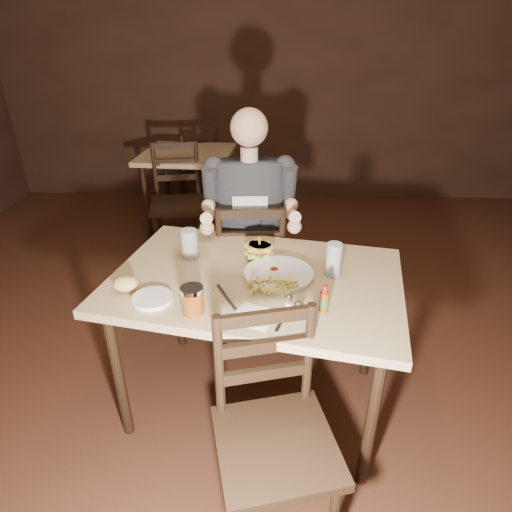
{
  "coord_description": "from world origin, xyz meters",
  "views": [
    {
      "loc": [
        -0.07,
        -1.38,
        1.77
      ],
      "look_at": [
        -0.13,
        0.35,
        0.85
      ],
      "focal_mm": 30.0,
      "sensor_mm": 36.0,
      "label": 1
    }
  ],
  "objects_px": {
    "chair_far": "(250,267)",
    "side_plate": "(152,299)",
    "bg_table": "(188,162)",
    "bg_chair_far": "(198,168)",
    "chair_near": "(276,445)",
    "diner": "(250,196)",
    "glass_left": "(190,244)",
    "syrup_dispenser": "(193,300)",
    "glass_right": "(334,260)",
    "dinner_plate": "(278,275)",
    "bg_chair_near": "(178,204)",
    "main_table": "(256,290)",
    "hot_sauce": "(324,298)"
  },
  "relations": [
    {
      "from": "bg_chair_near",
      "to": "main_table",
      "type": "bearing_deg",
      "value": -76.45
    },
    {
      "from": "diner",
      "to": "chair_far",
      "type": "bearing_deg",
      "value": 90.0
    },
    {
      "from": "chair_far",
      "to": "main_table",
      "type": "bearing_deg",
      "value": 91.01
    },
    {
      "from": "glass_left",
      "to": "syrup_dispenser",
      "type": "height_order",
      "value": "glass_left"
    },
    {
      "from": "bg_chair_near",
      "to": "bg_table",
      "type": "bearing_deg",
      "value": 80.34
    },
    {
      "from": "bg_chair_far",
      "to": "glass_left",
      "type": "height_order",
      "value": "glass_left"
    },
    {
      "from": "syrup_dispenser",
      "to": "bg_chair_far",
      "type": "bearing_deg",
      "value": 110.33
    },
    {
      "from": "glass_right",
      "to": "hot_sauce",
      "type": "relative_size",
      "value": 1.34
    },
    {
      "from": "main_table",
      "to": "side_plate",
      "type": "distance_m",
      "value": 0.48
    },
    {
      "from": "diner",
      "to": "glass_right",
      "type": "bearing_deg",
      "value": -58.36
    },
    {
      "from": "side_plate",
      "to": "chair_near",
      "type": "bearing_deg",
      "value": -40.0
    },
    {
      "from": "bg_chair_near",
      "to": "syrup_dispenser",
      "type": "relative_size",
      "value": 8.14
    },
    {
      "from": "bg_table",
      "to": "bg_chair_far",
      "type": "relative_size",
      "value": 0.94
    },
    {
      "from": "bg_table",
      "to": "chair_far",
      "type": "xyz_separation_m",
      "value": [
        0.65,
        -1.57,
        -0.22
      ]
    },
    {
      "from": "bg_chair_far",
      "to": "syrup_dispenser",
      "type": "relative_size",
      "value": 7.84
    },
    {
      "from": "diner",
      "to": "glass_left",
      "type": "bearing_deg",
      "value": -127.72
    },
    {
      "from": "hot_sauce",
      "to": "glass_right",
      "type": "bearing_deg",
      "value": 76.11
    },
    {
      "from": "glass_right",
      "to": "syrup_dispenser",
      "type": "relative_size",
      "value": 1.37
    },
    {
      "from": "bg_chair_far",
      "to": "syrup_dispenser",
      "type": "height_order",
      "value": "bg_chair_far"
    },
    {
      "from": "chair_near",
      "to": "side_plate",
      "type": "distance_m",
      "value": 0.75
    },
    {
      "from": "bg_table",
      "to": "glass_left",
      "type": "bearing_deg",
      "value": -79.35
    },
    {
      "from": "dinner_plate",
      "to": "diner",
      "type": "bearing_deg",
      "value": 105.15
    },
    {
      "from": "main_table",
      "to": "bg_chair_near",
      "type": "xyz_separation_m",
      "value": [
        -0.71,
        1.65,
        -0.22
      ]
    },
    {
      "from": "main_table",
      "to": "syrup_dispenser",
      "type": "bearing_deg",
      "value": -129.69
    },
    {
      "from": "bg_chair_far",
      "to": "hot_sauce",
      "type": "height_order",
      "value": "bg_chair_far"
    },
    {
      "from": "chair_far",
      "to": "dinner_plate",
      "type": "relative_size",
      "value": 2.99
    },
    {
      "from": "syrup_dispenser",
      "to": "chair_far",
      "type": "bearing_deg",
      "value": 90.44
    },
    {
      "from": "bg_table",
      "to": "chair_near",
      "type": "height_order",
      "value": "chair_near"
    },
    {
      "from": "glass_right",
      "to": "hot_sauce",
      "type": "xyz_separation_m",
      "value": [
        -0.07,
        -0.28,
        -0.02
      ]
    },
    {
      "from": "glass_left",
      "to": "dinner_plate",
      "type": "bearing_deg",
      "value": -21.38
    },
    {
      "from": "chair_far",
      "to": "side_plate",
      "type": "distance_m",
      "value": 0.97
    },
    {
      "from": "glass_right",
      "to": "dinner_plate",
      "type": "bearing_deg",
      "value": -175.18
    },
    {
      "from": "diner",
      "to": "side_plate",
      "type": "height_order",
      "value": "diner"
    },
    {
      "from": "main_table",
      "to": "syrup_dispenser",
      "type": "height_order",
      "value": "syrup_dispenser"
    },
    {
      "from": "bg_chair_far",
      "to": "side_plate",
      "type": "relative_size",
      "value": 5.55
    },
    {
      "from": "diner",
      "to": "glass_left",
      "type": "relative_size",
      "value": 6.35
    },
    {
      "from": "main_table",
      "to": "bg_chair_far",
      "type": "bearing_deg",
      "value": 104.44
    },
    {
      "from": "main_table",
      "to": "bg_chair_far",
      "type": "xyz_separation_m",
      "value": [
        -0.71,
        2.75,
        -0.24
      ]
    },
    {
      "from": "chair_far",
      "to": "syrup_dispenser",
      "type": "relative_size",
      "value": 7.96
    },
    {
      "from": "chair_near",
      "to": "main_table",
      "type": "bearing_deg",
      "value": 84.48
    },
    {
      "from": "bg_table",
      "to": "bg_chair_near",
      "type": "height_order",
      "value": "bg_chair_near"
    },
    {
      "from": "bg_chair_far",
      "to": "dinner_plate",
      "type": "bearing_deg",
      "value": 88.49
    },
    {
      "from": "diner",
      "to": "side_plate",
      "type": "relative_size",
      "value": 5.68
    },
    {
      "from": "bg_table",
      "to": "hot_sauce",
      "type": "distance_m",
      "value": 2.66
    },
    {
      "from": "diner",
      "to": "dinner_plate",
      "type": "height_order",
      "value": "diner"
    },
    {
      "from": "bg_table",
      "to": "bg_chair_far",
      "type": "bearing_deg",
      "value": 90.0
    },
    {
      "from": "chair_near",
      "to": "syrup_dispenser",
      "type": "distance_m",
      "value": 0.61
    },
    {
      "from": "bg_table",
      "to": "glass_right",
      "type": "height_order",
      "value": "glass_right"
    },
    {
      "from": "main_table",
      "to": "diner",
      "type": "bearing_deg",
      "value": 95.21
    },
    {
      "from": "chair_far",
      "to": "glass_left",
      "type": "bearing_deg",
      "value": 55.43
    }
  ]
}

